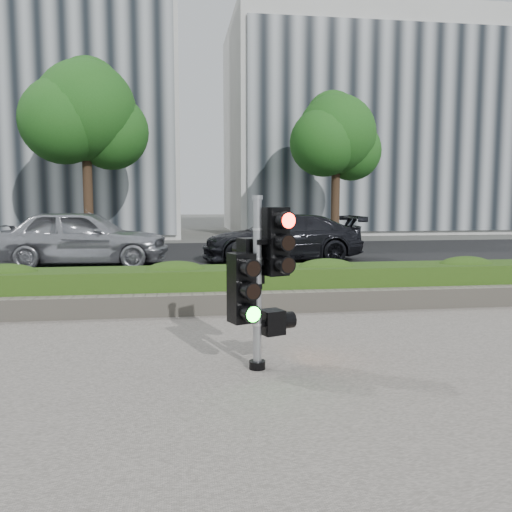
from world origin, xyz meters
The scene contains 13 objects.
ground centered at (0.00, 0.00, 0.00)m, with size 120.00×120.00×0.00m, color #51514C.
sidewalk centered at (0.00, -2.50, 0.01)m, with size 16.00×11.00×0.03m, color #9E9389.
road centered at (0.00, 10.00, 0.01)m, with size 60.00×13.00×0.02m, color black.
curb centered at (0.00, 3.15, 0.06)m, with size 60.00×0.25×0.12m, color gray.
stone_wall centered at (0.00, 1.90, 0.20)m, with size 12.00×0.32×0.34m, color gray.
hedge centered at (0.00, 2.55, 0.37)m, with size 12.00×1.00×0.68m, color #4A7825.
building_left centered at (-9.00, 23.00, 7.50)m, with size 16.00×9.00×15.00m, color #B7B7B2.
building_right centered at (11.00, 25.00, 6.00)m, with size 18.00×10.00×12.00m, color #B7B7B2.
tree_left centered at (-4.52, 14.56, 5.04)m, with size 4.61×4.03×7.34m.
tree_right centered at (5.48, 15.55, 4.48)m, with size 4.10×3.58×6.53m.
traffic_signal centered at (-0.29, -1.04, 1.09)m, with size 0.70×0.61×1.92m.
car_silver centered at (-3.82, 8.95, 0.83)m, with size 1.92×4.77×1.62m, color #ABACB2.
car_dark centered at (2.01, 9.34, 0.73)m, with size 1.99×4.89×1.42m, color black.
Camera 1 is at (-1.16, -6.87, 1.91)m, focal length 38.00 mm.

